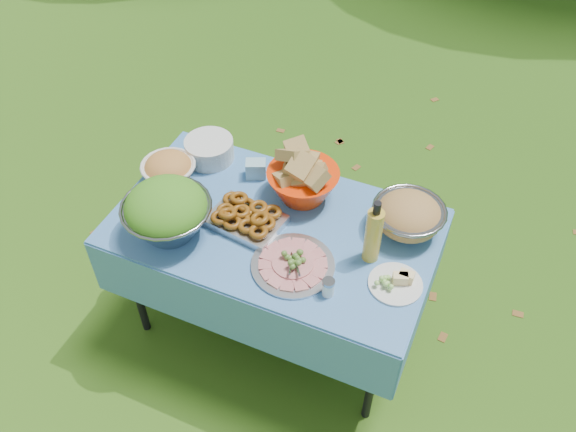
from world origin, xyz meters
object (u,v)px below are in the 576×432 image
object	(u,v)px
bread_bowl	(303,178)
oil_bottle	(374,231)
salad_bowl	(167,211)
pasta_bowl_steel	(409,215)
charcuterie_platter	(293,260)
picnic_table	(275,277)
plate_stack	(209,149)

from	to	relation	value
bread_bowl	oil_bottle	distance (m)	0.48
salad_bowl	pasta_bowl_steel	world-z (taller)	salad_bowl
salad_bowl	charcuterie_platter	distance (m)	0.59
picnic_table	salad_bowl	size ratio (longest dim) A/B	3.68
plate_stack	oil_bottle	bearing A→B (deg)	-17.59
plate_stack	pasta_bowl_steel	bearing A→B (deg)	-4.13
oil_bottle	plate_stack	bearing A→B (deg)	162.41
picnic_table	plate_stack	world-z (taller)	plate_stack
salad_bowl	plate_stack	size ratio (longest dim) A/B	1.62
plate_stack	pasta_bowl_steel	size ratio (longest dim) A/B	0.76
salad_bowl	bread_bowl	size ratio (longest dim) A/B	1.16
bread_bowl	pasta_bowl_steel	size ratio (longest dim) A/B	1.05
picnic_table	charcuterie_platter	distance (m)	0.49
salad_bowl	picnic_table	bearing A→B (deg)	28.44
plate_stack	oil_bottle	world-z (taller)	oil_bottle
picnic_table	charcuterie_platter	world-z (taller)	charcuterie_platter
picnic_table	bread_bowl	bearing A→B (deg)	78.66
pasta_bowl_steel	charcuterie_platter	world-z (taller)	pasta_bowl_steel
picnic_table	salad_bowl	bearing A→B (deg)	-151.56
charcuterie_platter	bread_bowl	bearing A→B (deg)	107.24
plate_stack	charcuterie_platter	size ratio (longest dim) A/B	0.68
pasta_bowl_steel	salad_bowl	bearing A→B (deg)	-155.36
salad_bowl	plate_stack	bearing A→B (deg)	98.97
pasta_bowl_steel	charcuterie_platter	xyz separation A→B (m)	(-0.38, -0.41, -0.05)
picnic_table	oil_bottle	xyz separation A→B (m)	(0.46, -0.00, 0.54)
bread_bowl	pasta_bowl_steel	bearing A→B (deg)	-0.99
bread_bowl	salad_bowl	bearing A→B (deg)	-135.21
picnic_table	bread_bowl	world-z (taller)	bread_bowl
bread_bowl	oil_bottle	size ratio (longest dim) A/B	1.04
bread_bowl	charcuterie_platter	bearing A→B (deg)	-72.76
bread_bowl	plate_stack	bearing A→B (deg)	172.91
bread_bowl	charcuterie_platter	world-z (taller)	bread_bowl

